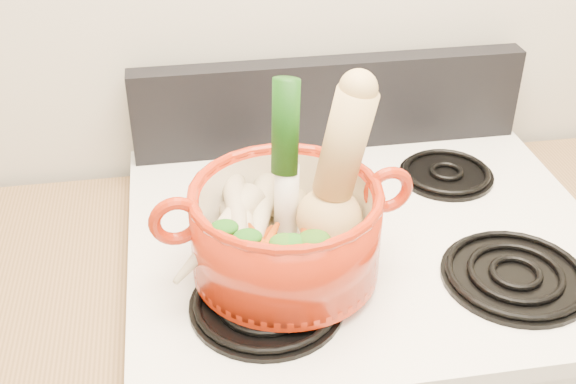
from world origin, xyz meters
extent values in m
cube|color=white|center=(0.00, 1.40, 0.93)|extent=(0.78, 0.67, 0.03)
cube|color=black|center=(0.00, 1.70, 1.04)|extent=(0.76, 0.05, 0.18)
cylinder|color=black|center=(-0.19, 1.24, 0.96)|extent=(0.22, 0.22, 0.02)
cylinder|color=black|center=(0.19, 1.24, 0.96)|extent=(0.22, 0.22, 0.02)
cylinder|color=black|center=(-0.19, 1.54, 0.96)|extent=(0.17, 0.17, 0.02)
cylinder|color=black|center=(0.19, 1.54, 0.96)|extent=(0.17, 0.17, 0.02)
cylinder|color=#AA220A|center=(-0.15, 1.30, 1.04)|extent=(0.30, 0.30, 0.14)
torus|color=#AA220A|center=(-0.31, 1.29, 1.08)|extent=(0.08, 0.02, 0.08)
torus|color=#AA220A|center=(0.00, 1.32, 1.08)|extent=(0.08, 0.02, 0.08)
cylinder|color=silver|center=(-0.14, 1.35, 1.13)|extent=(0.06, 0.08, 0.27)
ellipsoid|color=tan|center=(-0.14, 1.40, 1.02)|extent=(0.10, 0.08, 0.04)
cone|color=beige|center=(-0.22, 1.33, 1.02)|extent=(0.07, 0.21, 0.06)
cone|color=beige|center=(-0.22, 1.33, 1.02)|extent=(0.05, 0.18, 0.05)
cone|color=beige|center=(-0.19, 1.33, 1.03)|extent=(0.09, 0.20, 0.06)
cone|color=beige|center=(-0.25, 1.31, 1.04)|extent=(0.17, 0.19, 0.06)
cone|color=beige|center=(-0.21, 1.35, 1.04)|extent=(0.07, 0.22, 0.06)
cone|color=beige|center=(-0.22, 1.33, 1.05)|extent=(0.04, 0.23, 0.06)
cone|color=#C95E0A|center=(-0.18, 1.25, 1.02)|extent=(0.03, 0.15, 0.04)
cone|color=#C55209|center=(-0.21, 1.28, 1.02)|extent=(0.11, 0.13, 0.04)
cone|color=#C34209|center=(-0.13, 1.26, 1.03)|extent=(0.05, 0.19, 0.05)
cone|color=#DD450B|center=(-0.19, 1.26, 1.03)|extent=(0.08, 0.13, 0.04)
cone|color=#C14409|center=(-0.18, 1.25, 1.04)|extent=(0.07, 0.15, 0.04)
camera|label=1|loc=(-0.29, 0.46, 1.65)|focal=45.00mm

